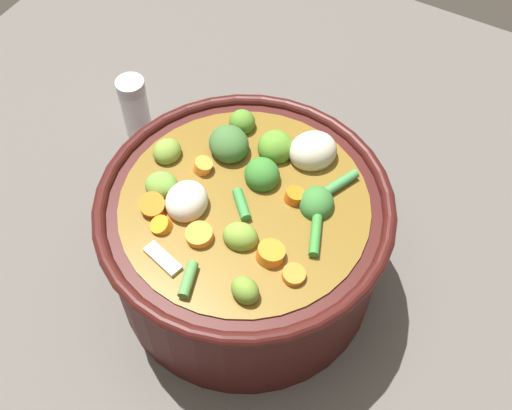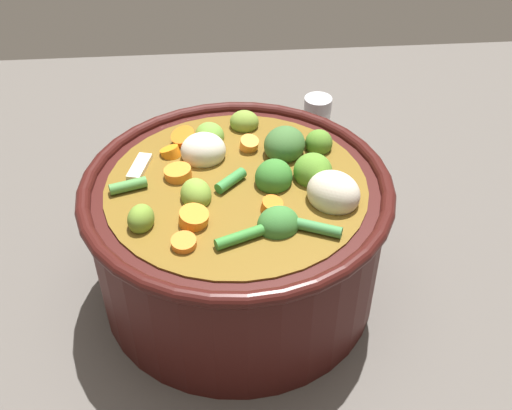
% 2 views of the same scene
% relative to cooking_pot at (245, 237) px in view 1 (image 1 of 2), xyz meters
% --- Properties ---
extents(ground_plane, '(1.10, 1.10, 0.00)m').
position_rel_cooking_pot_xyz_m(ground_plane, '(-0.00, -0.00, -0.07)').
color(ground_plane, '#514C47').
extents(cooking_pot, '(0.29, 0.29, 0.16)m').
position_rel_cooking_pot_xyz_m(cooking_pot, '(0.00, 0.00, 0.00)').
color(cooking_pot, '#38110F').
rests_on(cooking_pot, ground_plane).
extents(salt_shaker, '(0.04, 0.04, 0.09)m').
position_rel_cooking_pot_xyz_m(salt_shaker, '(0.12, 0.23, -0.03)').
color(salt_shaker, silver).
rests_on(salt_shaker, ground_plane).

